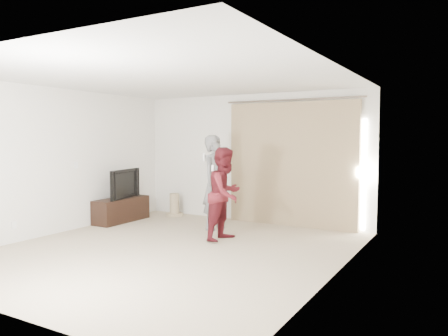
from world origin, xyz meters
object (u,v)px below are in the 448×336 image
(person_man, at_px, (215,182))
(person_woman, at_px, (225,194))
(tv_console, at_px, (121,210))
(tv, at_px, (121,184))

(person_man, xyz_separation_m, person_woman, (0.60, -0.67, -0.10))
(tv_console, xyz_separation_m, person_woman, (2.65, -0.34, 0.54))
(person_man, distance_m, person_woman, 0.90)
(tv_console, xyz_separation_m, person_man, (2.05, 0.33, 0.64))
(tv_console, distance_m, person_man, 2.17)
(tv, height_order, person_woman, person_woman)
(tv_console, bearing_deg, tv, 0.00)
(tv, bearing_deg, tv_console, -0.00)
(tv_console, relative_size, person_man, 0.71)
(person_man, bearing_deg, tv_console, -170.83)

